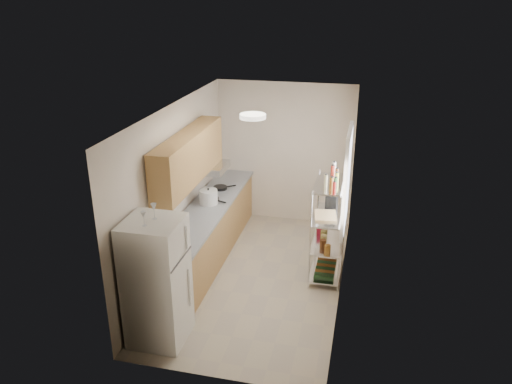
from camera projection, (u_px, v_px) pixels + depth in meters
The scene contains 16 objects.
room at pixel (258, 198), 7.15m from camera, with size 2.52×4.42×2.62m.
counter_run at pixel (208, 232), 8.05m from camera, with size 0.63×3.51×0.90m.
upper_cabinets at pixel (189, 157), 7.27m from camera, with size 0.33×2.20×0.72m, color #AC8049.
range_hood at pixel (211, 167), 8.14m from camera, with size 0.50×0.60×0.12m, color #B7BABC.
window at pixel (347, 181), 7.11m from camera, with size 0.06×1.00×1.46m, color white.
bakers_rack at pixel (329, 209), 7.27m from camera, with size 0.45×0.90×1.73m.
ceiling_dome at pixel (253, 116), 6.40m from camera, with size 0.34×0.34×0.06m, color white.
refrigerator at pixel (157, 282), 6.01m from camera, with size 0.67×0.67×1.62m, color silver.
wine_glass_a at pixel (144, 219), 5.56m from camera, with size 0.06×0.06×0.17m, color silver, non-canonical shape.
wine_glass_b at pixel (154, 211), 5.72m from camera, with size 0.07×0.07×0.19m, color silver, non-canonical shape.
rice_cooker at pixel (208, 197), 7.94m from camera, with size 0.29×0.29×0.23m, color silver.
frying_pan_large at pixel (212, 199), 8.09m from camera, with size 0.23×0.23×0.04m, color black.
frying_pan_small at pixel (220, 188), 8.56m from camera, with size 0.23×0.23×0.05m, color black.
cutting_board at pixel (326, 216), 7.26m from camera, with size 0.31×0.40×0.03m, color tan.
espresso_machine at pixel (332, 197), 7.56m from camera, with size 0.17×0.26×0.30m, color black.
storage_bag at pixel (321, 227), 7.78m from camera, with size 0.11×0.15×0.17m, color maroon.
Camera 1 is at (1.47, -6.42, 4.06)m, focal length 35.00 mm.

